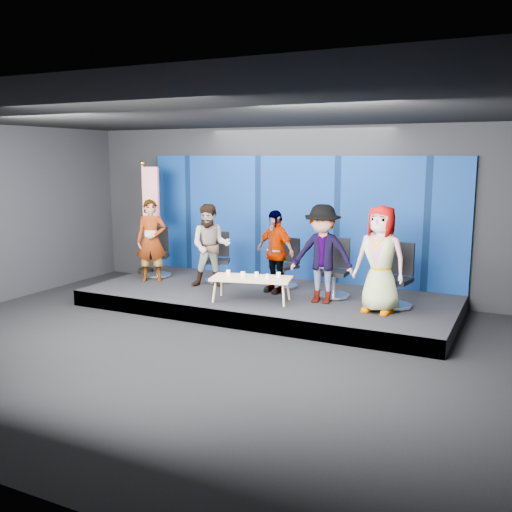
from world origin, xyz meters
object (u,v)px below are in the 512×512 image
(chair_e, at_px, (396,286))
(mug_a, at_px, (228,273))
(panelist_a, at_px, (151,241))
(chair_d, at_px, (335,278))
(chair_a, at_px, (158,260))
(flag_stand, at_px, (148,215))
(panelist_c, at_px, (275,251))
(mug_d, at_px, (267,277))
(mug_c, at_px, (257,274))
(panelist_e, at_px, (380,259))
(coffee_table, at_px, (251,279))
(chair_c, at_px, (286,271))
(panelist_b, at_px, (211,246))
(mug_b, at_px, (243,275))
(panelist_d, at_px, (322,254))
(mug_e, at_px, (279,275))
(chair_b, at_px, (218,266))

(chair_e, height_order, mug_a, chair_e)
(panelist_a, xyz_separation_m, chair_d, (3.87, 0.38, -0.50))
(chair_a, relative_size, flag_stand, 0.42)
(panelist_c, height_order, mug_d, panelist_c)
(chair_a, height_order, mug_c, chair_a)
(panelist_a, bearing_deg, chair_a, 85.87)
(chair_a, bearing_deg, chair_d, -27.90)
(chair_e, bearing_deg, panelist_e, -101.34)
(coffee_table, bearing_deg, mug_a, -178.39)
(chair_c, xyz_separation_m, panelist_c, (-0.02, -0.50, 0.47))
(mug_d, bearing_deg, panelist_c, 105.23)
(panelist_b, height_order, mug_b, panelist_b)
(chair_d, relative_size, panelist_d, 0.62)
(mug_a, bearing_deg, panelist_e, 6.10)
(chair_e, distance_m, mug_c, 2.47)
(mug_b, distance_m, mug_d, 0.46)
(chair_c, bearing_deg, mug_a, -92.05)
(chair_a, bearing_deg, chair_e, -30.00)
(chair_e, relative_size, mug_a, 11.90)
(panelist_d, relative_size, panelist_e, 0.98)
(coffee_table, xyz_separation_m, mug_c, (0.06, 0.10, 0.08))
(chair_d, bearing_deg, mug_e, -139.00)
(chair_b, xyz_separation_m, panelist_d, (2.52, -0.70, 0.54))
(panelist_d, xyz_separation_m, mug_a, (-1.64, -0.49, -0.39))
(panelist_a, relative_size, coffee_table, 1.12)
(panelist_a, height_order, mug_e, panelist_a)
(panelist_b, relative_size, chair_c, 1.69)
(mug_b, relative_size, mug_c, 1.19)
(chair_c, relative_size, panelist_e, 0.54)
(chair_c, xyz_separation_m, mug_d, (0.21, -1.34, 0.16))
(chair_c, height_order, mug_a, chair_c)
(mug_a, xyz_separation_m, mug_c, (0.53, 0.11, -0.00))
(mug_a, bearing_deg, mug_d, -0.07)
(panelist_a, xyz_separation_m, mug_a, (2.15, -0.61, -0.37))
(panelist_e, relative_size, mug_e, 19.34)
(panelist_a, distance_m, coffee_table, 2.72)
(mug_a, distance_m, mug_e, 0.94)
(chair_c, height_order, mug_c, chair_c)
(panelist_a, bearing_deg, mug_c, -37.15)
(panelist_b, bearing_deg, mug_d, -46.86)
(chair_d, bearing_deg, mug_a, -153.00)
(mug_a, relative_size, flag_stand, 0.04)
(mug_b, relative_size, mug_d, 1.14)
(panelist_b, bearing_deg, mug_a, -64.80)
(chair_e, xyz_separation_m, mug_e, (-1.99, -0.55, 0.12))
(mug_b, bearing_deg, chair_c, 79.96)
(chair_c, bearing_deg, mug_e, -52.17)
(chair_a, bearing_deg, panelist_e, -35.42)
(chair_c, xyz_separation_m, mug_a, (-0.58, -1.34, 0.17))
(chair_b, height_order, panelist_d, panelist_d)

